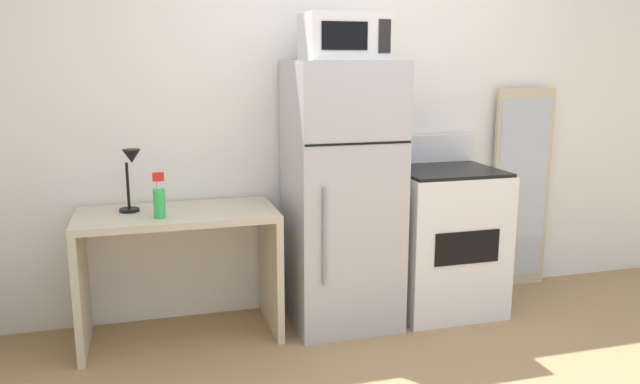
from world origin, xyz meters
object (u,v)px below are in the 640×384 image
object	(u,v)px
desk	(178,251)
microwave	(344,37)
desk_lamp	(131,170)
leaning_mirror	(521,189)
oven_range	(443,239)
spray_bottle	(159,200)
refrigerator	(341,195)

from	to	relation	value
desk	microwave	size ratio (longest dim) A/B	2.41
desk_lamp	leaning_mirror	distance (m)	2.63
desk_lamp	oven_range	distance (m)	1.96
desk	leaning_mirror	world-z (taller)	leaning_mirror
leaning_mirror	desk_lamp	bearing A→B (deg)	-175.99
spray_bottle	refrigerator	world-z (taller)	refrigerator
oven_range	desk	bearing A→B (deg)	179.31
spray_bottle	oven_range	xyz separation A→B (m)	(1.75, 0.11, -0.38)
refrigerator	microwave	xyz separation A→B (m)	(0.00, -0.02, 0.92)
refrigerator	microwave	bearing A→B (deg)	-89.67
oven_range	microwave	bearing A→B (deg)	-177.80
desk	leaning_mirror	xyz separation A→B (m)	(2.37, 0.24, 0.18)
leaning_mirror	refrigerator	bearing A→B (deg)	-169.51
microwave	leaning_mirror	bearing A→B (deg)	11.33
spray_bottle	oven_range	bearing A→B (deg)	3.72
desk	refrigerator	world-z (taller)	refrigerator
desk	spray_bottle	xyz separation A→B (m)	(-0.09, -0.13, 0.33)
spray_bottle	microwave	xyz separation A→B (m)	(1.06, 0.09, 0.86)
desk_lamp	spray_bottle	size ratio (longest dim) A/B	1.42
refrigerator	oven_range	world-z (taller)	refrigerator
oven_range	leaning_mirror	bearing A→B (deg)	19.59
spray_bottle	leaning_mirror	size ratio (longest dim) A/B	0.18
desk	refrigerator	size ratio (longest dim) A/B	0.70
refrigerator	leaning_mirror	bearing A→B (deg)	10.49
refrigerator	oven_range	distance (m)	0.76
oven_range	leaning_mirror	distance (m)	0.80
desk_lamp	microwave	size ratio (longest dim) A/B	0.77
desk_lamp	leaning_mirror	xyz separation A→B (m)	(2.61, 0.18, -0.29)
desk_lamp	desk	bearing A→B (deg)	-12.75
desk_lamp	leaning_mirror	world-z (taller)	leaning_mirror
refrigerator	oven_range	size ratio (longest dim) A/B	1.44
microwave	oven_range	size ratio (longest dim) A/B	0.42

